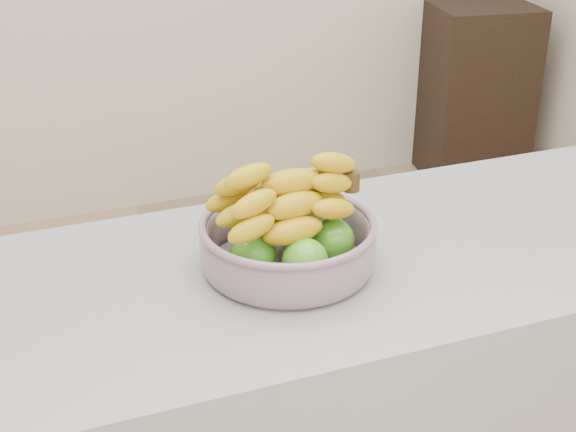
# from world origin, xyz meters

# --- Properties ---
(cabinet) EXTENTS (0.52, 0.44, 0.84)m
(cabinet) POSITION_xyz_m (1.65, 1.78, 0.42)
(cabinet) COLOR black
(cabinet) RESTS_ON ground
(fruit_bowl) EXTENTS (0.31, 0.31, 0.19)m
(fruit_bowl) POSITION_xyz_m (-0.08, -0.23, 0.96)
(fruit_bowl) COLOR #94A3B2
(fruit_bowl) RESTS_ON counter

